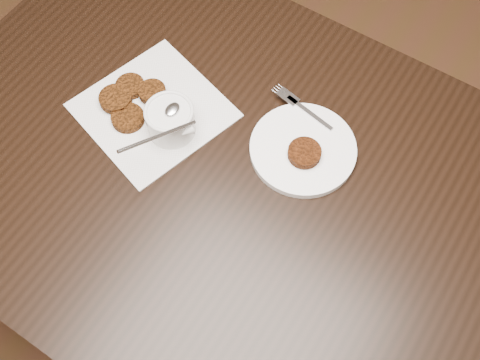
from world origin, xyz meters
name	(u,v)px	position (x,y,z in m)	size (l,w,h in m)	color
floor	(217,340)	(0.00, 0.00, 0.00)	(4.00, 4.00, 0.00)	#522E1C
table	(251,255)	(0.01, 0.16, 0.38)	(1.40, 0.90, 0.75)	black
napkin	(153,110)	(-0.26, 0.20, 0.75)	(0.26, 0.26, 0.00)	silver
sauce_ramekin	(169,111)	(-0.20, 0.18, 0.82)	(0.13, 0.13, 0.13)	silver
patty_cluster	(136,99)	(-0.30, 0.19, 0.76)	(0.21, 0.21, 0.02)	#622D0C
plate_with_patty	(303,147)	(0.05, 0.28, 0.77)	(0.21, 0.21, 0.03)	white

